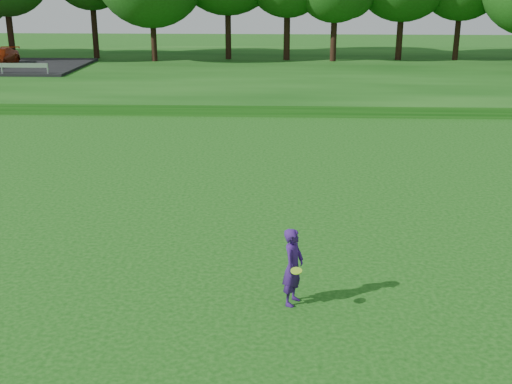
{
  "coord_description": "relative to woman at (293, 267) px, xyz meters",
  "views": [
    {
      "loc": [
        2.94,
        -14.23,
        7.05
      ],
      "look_at": [
        2.22,
        2.8,
        1.3
      ],
      "focal_mm": 45.0,
      "sensor_mm": 36.0,
      "label": 1
    }
  ],
  "objects": [
    {
      "name": "walking_path",
      "position": [
        -3.22,
        21.21,
        -0.88
      ],
      "size": [
        130.0,
        1.6,
        0.04
      ],
      "primitive_type": "cube",
      "color": "gray",
      "rests_on": "ground"
    },
    {
      "name": "berm",
      "position": [
        -3.22,
        35.21,
        -0.6
      ],
      "size": [
        130.0,
        30.0,
        0.6
      ],
      "primitive_type": "cube",
      "color": "#10440D",
      "rests_on": "ground"
    },
    {
      "name": "woman",
      "position": [
        0.0,
        0.0,
        0.0
      ],
      "size": [
        0.65,
        0.98,
        1.81
      ],
      "color": "#361768",
      "rests_on": "ground"
    },
    {
      "name": "ground",
      "position": [
        -3.22,
        1.21,
        -0.9
      ],
      "size": [
        140.0,
        140.0,
        0.0
      ],
      "primitive_type": "plane",
      "color": "#10440D",
      "rests_on": "ground"
    }
  ]
}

